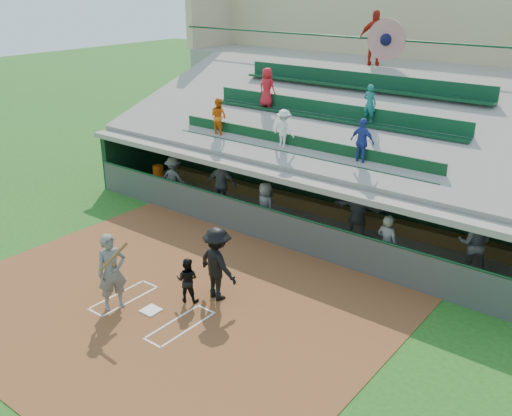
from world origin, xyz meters
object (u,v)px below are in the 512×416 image
Objects in this scene: catcher at (187,280)px; water_cooler at (158,171)px; home_plate at (151,310)px; batter_at_plate at (112,272)px; white_table at (159,184)px.

water_cooler is (-6.55, 5.14, 0.24)m from catcher.
batter_at_plate is (-0.84, -0.42, 0.98)m from home_plate.
batter_at_plate is at bearing 23.50° from catcher.
catcher reaches higher than white_table.
home_plate is at bearing -22.25° from white_table.
water_cooler is (-0.07, 0.05, 0.51)m from white_table.
home_plate is at bearing 26.25° from batter_at_plate.
batter_at_plate reaches higher than water_cooler.
home_plate is at bearing 43.67° from catcher.
white_table is at bearing -37.73° from water_cooler.
water_cooler reaches higher than white_table.
white_table is at bearing 129.30° from batter_at_plate.
white_table is 0.51m from water_cooler.
catcher is 2.99× the size of water_cooler.
home_plate is 1.16m from catcher.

